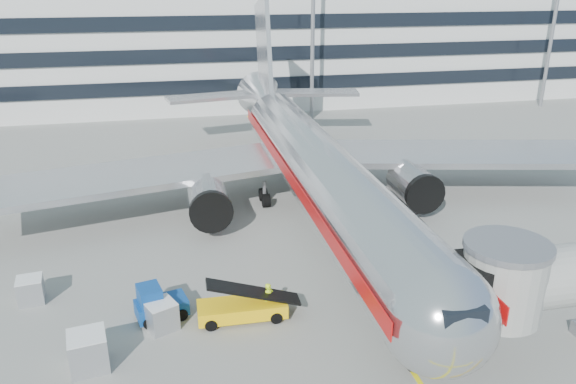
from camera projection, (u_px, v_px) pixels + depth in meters
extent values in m
plane|color=gray|center=(357.00, 285.00, 34.03)|extent=(180.00, 180.00, 0.00)
cube|color=#FFEC0D|center=(315.00, 220.00, 43.15)|extent=(0.25, 70.00, 0.01)
cylinder|color=silver|center=(323.00, 177.00, 39.81)|extent=(5.00, 36.00, 5.00)
sphere|color=silver|center=(439.00, 317.00, 23.40)|extent=(5.00, 5.00, 5.00)
cone|color=silver|center=(266.00, 102.00, 60.57)|extent=(5.00, 10.00, 5.00)
cube|color=black|center=(459.00, 314.00, 21.63)|extent=(1.80, 1.20, 0.90)
cube|color=#B7B7BC|center=(453.00, 154.00, 47.69)|extent=(24.95, 12.07, 0.50)
cube|color=#B7B7BC|center=(138.00, 175.00, 42.54)|extent=(24.95, 12.07, 0.50)
cylinder|color=#99999E|center=(414.00, 185.00, 43.94)|extent=(3.00, 4.20, 3.00)
cylinder|color=#99999E|center=(209.00, 201.00, 40.77)|extent=(3.00, 4.20, 3.00)
cylinder|color=black|center=(425.00, 194.00, 42.12)|extent=(3.10, 0.50, 3.10)
cylinder|color=black|center=(211.00, 212.00, 38.95)|extent=(3.10, 0.50, 3.10)
cube|color=#B7B7BC|center=(264.00, 60.00, 59.44)|extent=(0.45, 9.39, 13.72)
cube|color=#B7B7BC|center=(313.00, 93.00, 62.35)|extent=(10.41, 4.94, 0.35)
cube|color=#B7B7BC|center=(214.00, 97.00, 60.17)|extent=(10.41, 4.94, 0.35)
cylinder|color=gray|center=(413.00, 354.00, 26.41)|extent=(0.24, 0.24, 1.80)
cylinder|color=black|center=(412.00, 361.00, 26.58)|extent=(0.35, 0.90, 0.90)
cylinder|color=gray|center=(340.00, 187.00, 47.07)|extent=(0.30, 0.30, 2.00)
cylinder|color=gray|center=(265.00, 192.00, 45.80)|extent=(0.30, 0.30, 2.00)
cube|color=red|center=(357.00, 170.00, 40.20)|extent=(0.06, 38.00, 0.90)
cube|color=red|center=(288.00, 175.00, 39.21)|extent=(0.06, 38.00, 0.90)
cylinder|color=#A8A8A3|center=(503.00, 283.00, 26.06)|extent=(3.80, 3.80, 3.40)
cylinder|color=gray|center=(508.00, 246.00, 25.37)|extent=(4.00, 4.00, 0.30)
cube|color=black|center=(477.00, 286.00, 25.80)|extent=(1.40, 2.60, 2.60)
cube|color=silver|center=(234.00, 47.00, 84.21)|extent=(150.00, 24.00, 15.00)
cube|color=black|center=(246.00, 85.00, 74.44)|extent=(150.00, 0.30, 1.80)
cube|color=black|center=(245.00, 54.00, 73.00)|extent=(150.00, 0.30, 1.80)
cube|color=black|center=(244.00, 22.00, 71.56)|extent=(150.00, 0.30, 1.80)
cylinder|color=gray|center=(313.00, 19.00, 69.41)|extent=(0.50, 0.50, 25.00)
cylinder|color=gray|center=(555.00, 15.00, 76.14)|extent=(0.50, 0.50, 25.00)
cube|color=yellow|center=(242.00, 309.00, 30.50)|extent=(4.84, 1.84, 0.77)
cube|color=black|center=(242.00, 293.00, 30.14)|extent=(5.07, 1.30, 1.68)
cylinder|color=black|center=(209.00, 309.00, 30.98)|extent=(0.66, 0.32, 0.66)
cylinder|color=black|center=(211.00, 325.00, 29.58)|extent=(0.66, 0.32, 0.66)
cylinder|color=black|center=(271.00, 302.00, 31.61)|extent=(0.66, 0.32, 0.66)
cylinder|color=black|center=(276.00, 317.00, 30.21)|extent=(0.66, 0.32, 0.66)
cube|color=navy|center=(162.00, 307.00, 30.60)|extent=(3.01, 2.16, 0.87)
cube|color=navy|center=(150.00, 296.00, 30.04)|extent=(1.48, 1.69, 1.07)
cube|color=black|center=(149.00, 290.00, 29.92)|extent=(1.34, 1.48, 0.10)
cylinder|color=black|center=(143.00, 309.00, 30.95)|extent=(0.73, 0.45, 0.68)
cylinder|color=black|center=(149.00, 323.00, 29.73)|extent=(0.73, 0.45, 0.68)
cylinder|color=black|center=(174.00, 301.00, 31.67)|extent=(0.73, 0.45, 0.68)
cylinder|color=black|center=(181.00, 315.00, 30.45)|extent=(0.73, 0.45, 0.68)
cube|color=#A7A9AE|center=(31.00, 290.00, 32.07)|extent=(1.56, 1.56, 1.44)
cube|color=white|center=(29.00, 279.00, 31.80)|extent=(1.56, 1.56, 0.05)
cube|color=#A7A9AE|center=(161.00, 316.00, 29.59)|extent=(1.94, 1.94, 1.51)
cube|color=white|center=(160.00, 303.00, 29.31)|extent=(1.94, 1.94, 0.06)
cube|color=#A7A9AE|center=(88.00, 352.00, 26.54)|extent=(1.99, 1.99, 1.79)
cube|color=white|center=(86.00, 335.00, 26.21)|extent=(1.99, 1.99, 0.07)
imported|color=#D5FF1A|center=(269.00, 299.00, 30.75)|extent=(0.83, 0.78, 1.91)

